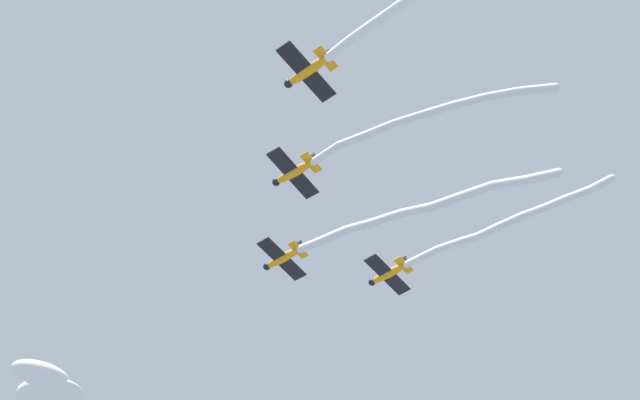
{
  "coord_description": "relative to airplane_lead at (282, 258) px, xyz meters",
  "views": [
    {
      "loc": [
        -20.79,
        60.63,
        5.32
      ],
      "look_at": [
        -3.87,
        9.98,
        69.05
      ],
      "focal_mm": 46.92,
      "sensor_mm": 36.0,
      "label": 1
    }
  ],
  "objects": [
    {
      "name": "airplane_lead",
      "position": [
        0.0,
        0.0,
        0.0
      ],
      "size": [
        5.26,
        6.87,
        1.7
      ],
      "rotation": [
        0.0,
        0.0,
        5.98
      ],
      "color": "orange"
    },
    {
      "name": "smoke_trail_left_wing",
      "position": [
        -18.71,
        13.18,
        -0.72
      ],
      "size": [
        23.75,
        3.64,
        2.38
      ],
      "color": "white"
    },
    {
      "name": "airplane_left_wing",
      "position": [
        -5.0,
        10.49,
        0.0
      ],
      "size": [
        5.25,
        6.88,
        1.7
      ],
      "rotation": [
        0.0,
        0.0,
        6.0
      ],
      "color": "orange"
    },
    {
      "name": "smoke_trail_right_wing",
      "position": [
        -22.97,
        -1.87,
        -0.8
      ],
      "size": [
        22.6,
        6.97,
        2.29
      ],
      "color": "white"
    },
    {
      "name": "cloud_west",
      "position": [
        50.4,
        -29.75,
        16.54
      ],
      "size": [
        11.69,
        13.54,
        3.72
      ],
      "color": "white"
    },
    {
      "name": "smoke_trail_lead",
      "position": [
        -15.66,
        2.57,
        -0.66
      ],
      "size": [
        27.81,
        3.98,
        2.57
      ],
      "color": "white"
    },
    {
      "name": "airplane_slot",
      "position": [
        -10.0,
        20.97,
        -0.3
      ],
      "size": [
        5.26,
        6.85,
        1.7
      ],
      "rotation": [
        0.0,
        0.0,
        5.95
      ],
      "color": "orange"
    },
    {
      "name": "smoke_trail_slot",
      "position": [
        -19.35,
        24.34,
        -0.13
      ],
      "size": [
        15.01,
        5.94,
        1.61
      ],
      "color": "white"
    },
    {
      "name": "airplane_right_wing",
      "position": [
        -9.91,
        -6.07,
        0.3
      ],
      "size": [
        5.26,
        6.85,
        1.7
      ],
      "rotation": [
        0.0,
        0.0,
        5.95
      ],
      "color": "orange"
    }
  ]
}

